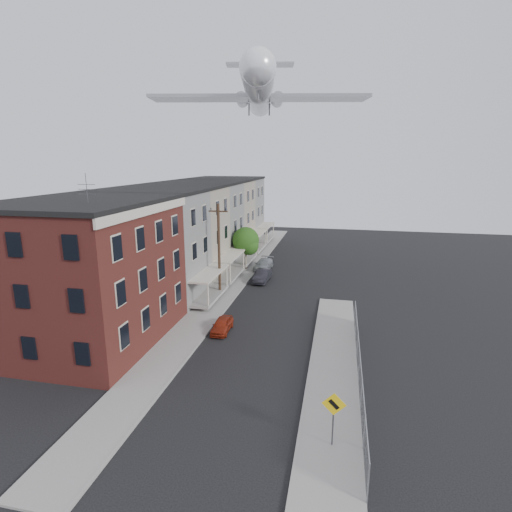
# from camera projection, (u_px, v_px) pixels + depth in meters

# --- Properties ---
(ground) EXTENTS (120.00, 120.00, 0.00)m
(ground) POSITION_uv_depth(u_px,v_px,m) (222.00, 418.00, 20.56)
(ground) COLOR black
(ground) RESTS_ON ground
(sidewalk_left) EXTENTS (3.00, 62.00, 0.12)m
(sidewalk_left) POSITION_uv_depth(u_px,v_px,m) (237.00, 278.00, 44.47)
(sidewalk_left) COLOR gray
(sidewalk_left) RESTS_ON ground
(sidewalk_right) EXTENTS (3.00, 26.00, 0.12)m
(sidewalk_right) POSITION_uv_depth(u_px,v_px,m) (333.00, 370.00, 25.14)
(sidewalk_right) COLOR gray
(sidewalk_right) RESTS_ON ground
(curb_left) EXTENTS (0.15, 62.00, 0.14)m
(curb_left) POSITION_uv_depth(u_px,v_px,m) (249.00, 279.00, 44.18)
(curb_left) COLOR gray
(curb_left) RESTS_ON ground
(curb_right) EXTENTS (0.15, 26.00, 0.14)m
(curb_right) POSITION_uv_depth(u_px,v_px,m) (310.00, 367.00, 25.43)
(curb_right) COLOR gray
(curb_right) RESTS_ON ground
(corner_building) EXTENTS (10.31, 12.30, 12.15)m
(corner_building) POSITION_uv_depth(u_px,v_px,m) (87.00, 272.00, 28.42)
(corner_building) COLOR #3B1312
(corner_building) RESTS_ON ground
(row_house_a) EXTENTS (11.98, 7.00, 10.30)m
(row_house_a) POSITION_uv_depth(u_px,v_px,m) (149.00, 245.00, 37.45)
(row_house_a) COLOR slate
(row_house_a) RESTS_ON ground
(row_house_b) EXTENTS (11.98, 7.00, 10.30)m
(row_house_b) POSITION_uv_depth(u_px,v_px,m) (179.00, 232.00, 44.11)
(row_house_b) COLOR #72665A
(row_house_b) RESTS_ON ground
(row_house_c) EXTENTS (11.98, 7.00, 10.30)m
(row_house_c) POSITION_uv_depth(u_px,v_px,m) (200.00, 223.00, 50.76)
(row_house_c) COLOR slate
(row_house_c) RESTS_ON ground
(row_house_d) EXTENTS (11.98, 7.00, 10.30)m
(row_house_d) POSITION_uv_depth(u_px,v_px,m) (217.00, 215.00, 57.42)
(row_house_d) COLOR #72665A
(row_house_d) RESTS_ON ground
(row_house_e) EXTENTS (11.98, 7.00, 10.30)m
(row_house_e) POSITION_uv_depth(u_px,v_px,m) (230.00, 210.00, 64.08)
(row_house_e) COLOR slate
(row_house_e) RESTS_ON ground
(chainlink_fence) EXTENTS (0.06, 18.06, 1.90)m
(chainlink_fence) POSITION_uv_depth(u_px,v_px,m) (359.00, 366.00, 23.66)
(chainlink_fence) COLOR gray
(chainlink_fence) RESTS_ON ground
(warning_sign) EXTENTS (1.10, 0.11, 2.80)m
(warning_sign) POSITION_uv_depth(u_px,v_px,m) (334.00, 411.00, 18.01)
(warning_sign) COLOR #515156
(warning_sign) RESTS_ON ground
(utility_pole) EXTENTS (1.80, 0.26, 9.00)m
(utility_pole) POSITION_uv_depth(u_px,v_px,m) (219.00, 250.00, 37.70)
(utility_pole) COLOR black
(utility_pole) RESTS_ON ground
(street_tree) EXTENTS (3.22, 3.20, 5.20)m
(street_tree) POSITION_uv_depth(u_px,v_px,m) (247.00, 242.00, 47.36)
(street_tree) COLOR black
(street_tree) RESTS_ON ground
(car_near) EXTENTS (1.34, 3.18, 1.07)m
(car_near) POSITION_uv_depth(u_px,v_px,m) (222.00, 325.00, 30.74)
(car_near) COLOR maroon
(car_near) RESTS_ON ground
(car_mid) EXTENTS (1.55, 4.06, 1.32)m
(car_mid) POSITION_uv_depth(u_px,v_px,m) (262.00, 276.00, 43.44)
(car_mid) COLOR black
(car_mid) RESTS_ON ground
(car_far) EXTENTS (2.04, 4.48, 1.27)m
(car_far) POSITION_uv_depth(u_px,v_px,m) (263.00, 265.00, 48.03)
(car_far) COLOR gray
(car_far) RESTS_ON ground
(airplane) EXTENTS (23.62, 26.99, 7.76)m
(airplane) POSITION_uv_depth(u_px,v_px,m) (259.00, 91.00, 44.72)
(airplane) COLOR white
(airplane) RESTS_ON ground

